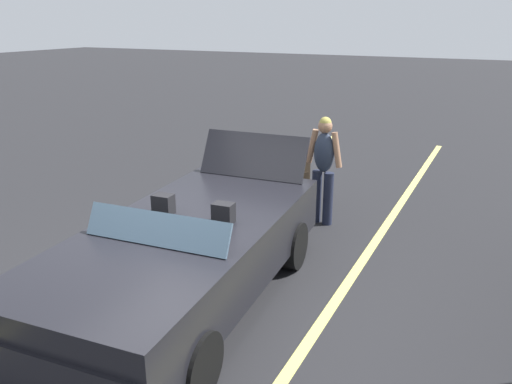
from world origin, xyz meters
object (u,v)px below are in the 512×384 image
object	(u,v)px
suitcase_large_black	(294,180)
suitcase_medium_bright	(248,186)
convertible_car	(176,262)
suitcase_small_carryon	(265,200)
traveler_person	(324,165)

from	to	relation	value
suitcase_large_black	suitcase_medium_bright	xyz separation A→B (m)	(0.51, -0.63, -0.05)
convertible_car	suitcase_large_black	bearing A→B (deg)	179.54
suitcase_medium_bright	suitcase_small_carryon	size ratio (longest dim) A/B	1.06
convertible_car	traveler_person	distance (m)	3.17
convertible_car	suitcase_medium_bright	world-z (taller)	convertible_car
suitcase_large_black	traveler_person	distance (m)	1.24
suitcase_large_black	suitcase_medium_bright	world-z (taller)	suitcase_medium_bright
traveler_person	suitcase_medium_bright	bearing A→B (deg)	-91.68
suitcase_large_black	traveler_person	world-z (taller)	traveler_person
suitcase_small_carryon	convertible_car	bearing A→B (deg)	126.78
traveler_person	suitcase_large_black	bearing A→B (deg)	-125.80
convertible_car	suitcase_medium_bright	bearing A→B (deg)	-169.61
convertible_car	suitcase_large_black	world-z (taller)	convertible_car
convertible_car	suitcase_small_carryon	xyz separation A→B (m)	(-3.02, -0.39, -0.34)
suitcase_small_carryon	traveler_person	xyz separation A→B (m)	(-0.10, 0.92, 0.67)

